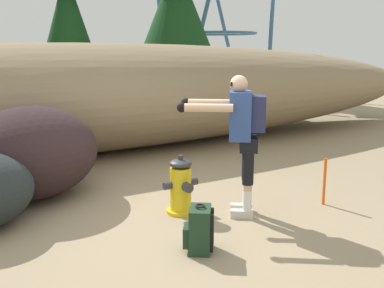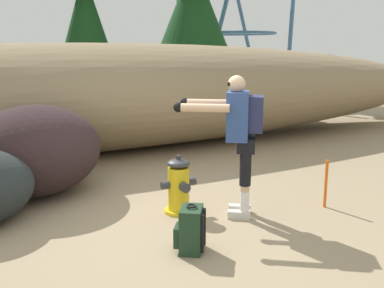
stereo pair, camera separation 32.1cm
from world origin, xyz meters
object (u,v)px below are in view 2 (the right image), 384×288
(utility_worker, at_px, (239,129))
(spare_backpack, at_px, (191,230))
(fire_hydrant, at_px, (179,187))
(boulder_large, at_px, (35,151))
(survey_stake, at_px, (326,184))

(utility_worker, bearing_deg, spare_backpack, 68.38)
(fire_hydrant, relative_size, boulder_large, 0.40)
(fire_hydrant, xyz_separation_m, survey_stake, (1.70, -0.63, -0.02))
(fire_hydrant, bearing_deg, spare_backpack, -108.11)
(spare_backpack, distance_m, boulder_large, 2.71)
(utility_worker, relative_size, spare_backpack, 3.48)
(boulder_large, bearing_deg, utility_worker, -42.70)
(boulder_large, height_order, survey_stake, boulder_large)
(fire_hydrant, height_order, spare_backpack, fire_hydrant)
(spare_backpack, relative_size, survey_stake, 0.78)
(utility_worker, bearing_deg, fire_hydrant, 0.28)
(fire_hydrant, height_order, survey_stake, fire_hydrant)
(survey_stake, bearing_deg, boulder_large, 146.33)
(utility_worker, distance_m, survey_stake, 1.37)
(spare_backpack, height_order, survey_stake, survey_stake)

